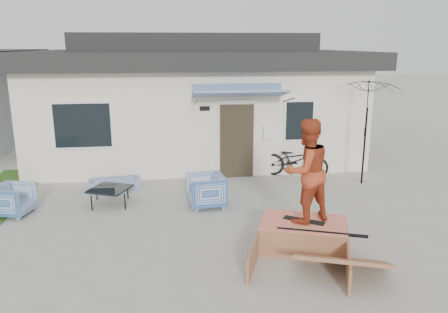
{
  "coord_description": "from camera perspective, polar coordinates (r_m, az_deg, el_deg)",
  "views": [
    {
      "loc": [
        -0.89,
        -7.65,
        3.74
      ],
      "look_at": [
        0.3,
        1.8,
        1.3
      ],
      "focal_mm": 35.47,
      "sensor_mm": 36.0,
      "label": 1
    }
  ],
  "objects": [
    {
      "name": "ground",
      "position": [
        8.56,
        -0.49,
        -11.54
      ],
      "size": [
        90.0,
        90.0,
        0.0
      ],
      "primitive_type": "plane",
      "color": "#9C9C91",
      "rests_on": "ground"
    },
    {
      "name": "house",
      "position": [
        15.77,
        -3.94,
        7.78
      ],
      "size": [
        10.8,
        8.49,
        4.1
      ],
      "color": "beige",
      "rests_on": "ground"
    },
    {
      "name": "loveseat",
      "position": [
        12.03,
        -13.96,
        -2.89
      ],
      "size": [
        1.36,
        0.58,
        0.51
      ],
      "primitive_type": "imported",
      "rotation": [
        0.0,
        0.0,
        3.29
      ],
      "color": "#215391",
      "rests_on": "ground"
    },
    {
      "name": "armchair_left",
      "position": [
        10.96,
        -25.55,
        -4.89
      ],
      "size": [
        0.88,
        0.91,
        0.78
      ],
      "primitive_type": "imported",
      "rotation": [
        0.0,
        0.0,
        1.31
      ],
      "color": "#215391",
      "rests_on": "ground"
    },
    {
      "name": "armchair_right",
      "position": [
        10.41,
        -2.32,
        -4.21
      ],
      "size": [
        0.87,
        0.92,
        0.85
      ],
      "primitive_type": "imported",
      "rotation": [
        0.0,
        0.0,
        -1.44
      ],
      "color": "#215391",
      "rests_on": "ground"
    },
    {
      "name": "coffee_table",
      "position": [
        10.92,
        -14.45,
        -4.98
      ],
      "size": [
        1.1,
        1.1,
        0.41
      ],
      "primitive_type": "cube",
      "rotation": [
        0.0,
        0.0,
        -0.4
      ],
      "color": "black",
      "rests_on": "ground"
    },
    {
      "name": "bicycle",
      "position": [
        12.82,
        9.17,
        0.04
      ],
      "size": [
        2.01,
        1.35,
        1.21
      ],
      "primitive_type": "imported",
      "rotation": [
        0.0,
        0.0,
        1.17
      ],
      "color": "black",
      "rests_on": "ground"
    },
    {
      "name": "patio_umbrella",
      "position": [
        12.39,
        17.87,
        4.42
      ],
      "size": [
        2.03,
        1.93,
        2.2
      ],
      "color": "black",
      "rests_on": "ground"
    },
    {
      "name": "skate_ramp",
      "position": [
        8.52,
        10.15,
        -9.95
      ],
      "size": [
        2.18,
        2.49,
        0.52
      ],
      "primitive_type": null,
      "rotation": [
        0.0,
        0.0,
        -0.35
      ],
      "color": "brown",
      "rests_on": "ground"
    },
    {
      "name": "skateboard",
      "position": [
        8.46,
        10.25,
        -8.05
      ],
      "size": [
        0.75,
        0.6,
        0.05
      ],
      "primitive_type": "cube",
      "rotation": [
        0.0,
        0.0,
        -0.6
      ],
      "color": "black",
      "rests_on": "skate_ramp"
    },
    {
      "name": "skater",
      "position": [
        8.14,
        10.56,
        -1.64
      ],
      "size": [
        1.13,
        1.0,
        1.92
      ],
      "primitive_type": "imported",
      "rotation": [
        0.0,
        0.0,
        3.49
      ],
      "color": "#A83E1F",
      "rests_on": "skateboard"
    }
  ]
}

